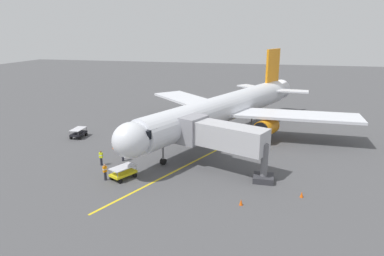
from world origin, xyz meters
The scene contains 12 objects.
ground_plane centered at (0.00, 0.00, 0.00)m, with size 220.00×220.00×0.00m, color #4C4C4F.
apron_lead_in_line centered at (-1.99, 6.69, 0.01)m, with size 0.24×40.00×0.01m, color yellow.
airplane centered at (-2.10, 0.43, 4.00)m, with size 32.20×38.48×11.50m.
jet_bridge centered at (-2.74, 12.91, 3.76)m, with size 11.22×6.66×5.40m.
ground_crew_marshaller centered at (7.52, 18.54, 0.89)m, with size 0.43×0.47×1.71m.
ground_crew_wing_walker centered at (9.83, 14.97, 0.89)m, with size 0.43×0.30×1.71m.
ground_crew_loader centered at (8.04, 13.20, 0.89)m, with size 0.30×0.43×1.71m.
baggage_cart_near_nose centered at (5.92, 17.76, 0.66)m, with size 2.43×2.95×1.27m.
baggage_cart_portside centered at (17.92, 6.20, 0.66)m, with size 1.66×2.67×1.27m.
safety_cone_nose_left centered at (-11.45, 17.82, 0.28)m, with size 0.32×0.32×0.55m, color #F2590F.
safety_cone_nose_right centered at (11.00, 9.52, 0.28)m, with size 0.32×0.32×0.55m, color #F2590F.
safety_cone_wing_port centered at (-6.27, 20.57, 0.28)m, with size 0.32×0.32×0.55m, color #F2590F.
Camera 1 is at (-8.48, 47.79, 14.57)m, focal length 32.47 mm.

